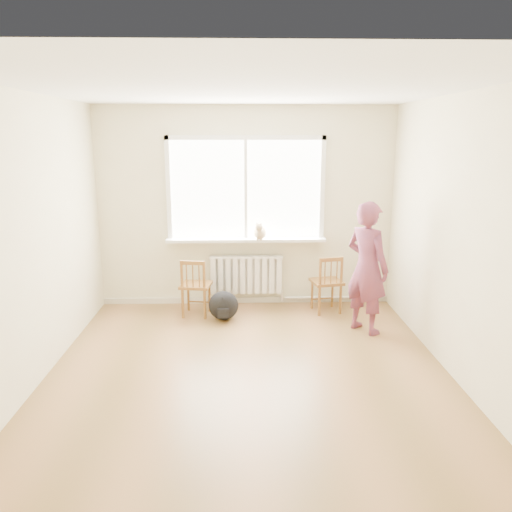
{
  "coord_description": "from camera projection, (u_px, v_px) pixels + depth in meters",
  "views": [
    {
      "loc": [
        -0.06,
        -4.48,
        2.31
      ],
      "look_at": [
        0.11,
        1.2,
        0.93
      ],
      "focal_mm": 35.0,
      "sensor_mm": 36.0,
      "label": 1
    }
  ],
  "objects": [
    {
      "name": "heating_pipe",
      "position": [
        335.0,
        297.0,
        7.04
      ],
      "size": [
        1.4,
        0.04,
        0.04
      ],
      "primitive_type": "cylinder",
      "rotation": [
        0.0,
        1.57,
        0.0
      ],
      "color": "silver",
      "rests_on": "back_wall"
    },
    {
      "name": "backpack",
      "position": [
        223.0,
        305.0,
        6.37
      ],
      "size": [
        0.45,
        0.39,
        0.38
      ],
      "primitive_type": "ellipsoid",
      "rotation": [
        0.0,
        0.0,
        0.34
      ],
      "color": "black",
      "rests_on": "floor"
    },
    {
      "name": "cat",
      "position": [
        260.0,
        232.0,
        6.65
      ],
      "size": [
        0.2,
        0.38,
        0.25
      ],
      "rotation": [
        0.0,
        0.0,
        -0.16
      ],
      "color": "beige",
      "rests_on": "windowsill"
    },
    {
      "name": "back_wall",
      "position": [
        246.0,
        208.0,
        6.77
      ],
      "size": [
        4.0,
        0.01,
        2.7
      ],
      "primitive_type": "cube",
      "color": "beige",
      "rests_on": "ground"
    },
    {
      "name": "chair_right",
      "position": [
        328.0,
        284.0,
        6.6
      ],
      "size": [
        0.45,
        0.43,
        0.78
      ],
      "rotation": [
        0.0,
        0.0,
        3.33
      ],
      "color": "brown",
      "rests_on": "floor"
    },
    {
      "name": "floor",
      "position": [
        249.0,
        376.0,
        4.9
      ],
      "size": [
        4.5,
        4.5,
        0.0
      ],
      "primitive_type": "plane",
      "color": "olive",
      "rests_on": "ground"
    },
    {
      "name": "window",
      "position": [
        246.0,
        185.0,
        6.67
      ],
      "size": [
        2.12,
        0.05,
        1.42
      ],
      "color": "white",
      "rests_on": "back_wall"
    },
    {
      "name": "baseboard",
      "position": [
        246.0,
        300.0,
        7.06
      ],
      "size": [
        4.0,
        0.03,
        0.08
      ],
      "primitive_type": "cube",
      "color": "beige",
      "rests_on": "ground"
    },
    {
      "name": "windowsill",
      "position": [
        246.0,
        240.0,
        6.76
      ],
      "size": [
        2.15,
        0.22,
        0.04
      ],
      "primitive_type": "cube",
      "color": "white",
      "rests_on": "back_wall"
    },
    {
      "name": "radiator",
      "position": [
        246.0,
        274.0,
        6.89
      ],
      "size": [
        1.0,
        0.12,
        0.55
      ],
      "color": "white",
      "rests_on": "back_wall"
    },
    {
      "name": "person",
      "position": [
        367.0,
        268.0,
        5.87
      ],
      "size": [
        0.65,
        0.69,
        1.58
      ],
      "primitive_type": "imported",
      "rotation": [
        0.0,
        0.0,
        2.22
      ],
      "color": "#B33D3B",
      "rests_on": "floor"
    },
    {
      "name": "ceiling",
      "position": [
        247.0,
        88.0,
        4.26
      ],
      "size": [
        4.5,
        4.5,
        0.0
      ],
      "primitive_type": "plane",
      "rotation": [
        3.14,
        0.0,
        0.0
      ],
      "color": "white",
      "rests_on": "back_wall"
    },
    {
      "name": "chair_left",
      "position": [
        195.0,
        287.0,
        6.47
      ],
      "size": [
        0.43,
        0.41,
        0.77
      ],
      "rotation": [
        0.0,
        0.0,
        2.99
      ],
      "color": "brown",
      "rests_on": "floor"
    }
  ]
}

